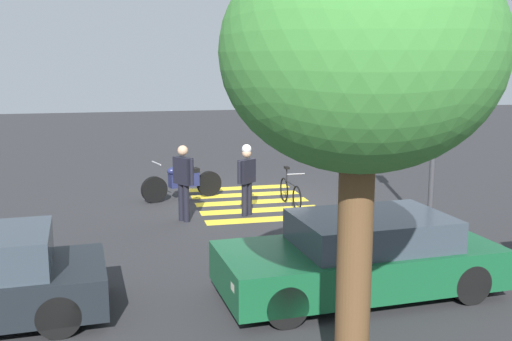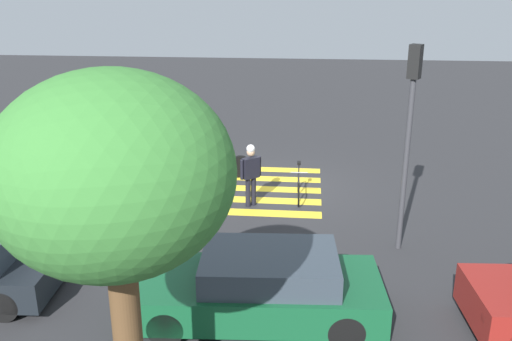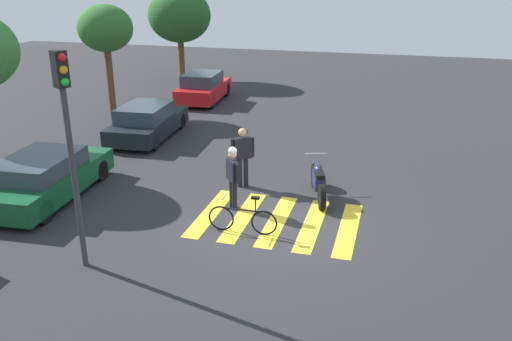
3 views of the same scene
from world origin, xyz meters
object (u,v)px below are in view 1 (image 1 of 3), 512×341
Objects in this scene: officer_by_motorcycle at (247,175)px; car_green_compact at (361,256)px; leaning_bicycle at (290,192)px; police_motorcycle at (182,182)px; traffic_light_pole at (436,91)px; officer_on_foot at (183,178)px.

officer_by_motorcycle is 0.38× the size of car_green_compact.
car_green_compact is (0.54, 5.90, 0.26)m from leaning_bicycle.
police_motorcycle is 2.51m from officer_by_motorcycle.
traffic_light_pole is at bearing 139.52° from police_motorcycle.
officer_by_motorcycle reaches higher than car_green_compact.
leaning_bicycle is 5.93m from car_green_compact.
traffic_light_pole is (-3.64, 2.18, 2.06)m from officer_by_motorcycle.
police_motorcycle is at bearing -74.26° from car_green_compact.
car_green_compact is at bearing 105.74° from police_motorcycle.
car_green_compact is at bearing 97.94° from officer_by_motorcycle.
police_motorcycle is 1.28× the size of officer_by_motorcycle.
officer_on_foot is 0.39× the size of car_green_compact.
car_green_compact is at bearing 84.73° from leaning_bicycle.
police_motorcycle is 2.96m from leaning_bicycle.
car_green_compact is 4.88m from traffic_light_pole.
officer_on_foot is 5.90m from traffic_light_pole.
officer_on_foot is 1.55m from officer_by_motorcycle.
leaning_bicycle is (-2.61, 1.41, -0.11)m from police_motorcycle.
police_motorcycle is 7.60m from car_green_compact.
officer_by_motorcycle is at bearing -30.93° from traffic_light_pole.
traffic_light_pole is (-2.36, 2.84, 2.69)m from leaning_bicycle.
officer_by_motorcycle is (-1.33, 2.06, 0.52)m from police_motorcycle.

